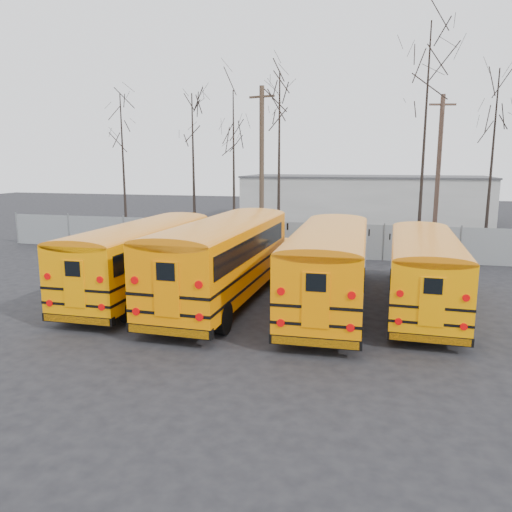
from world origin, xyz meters
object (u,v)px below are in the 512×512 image
(bus_a, at_px, (144,252))
(bus_b, at_px, (225,252))
(utility_pole_left, at_px, (262,164))
(bus_c, at_px, (330,260))
(bus_d, at_px, (424,265))
(utility_pole_right, at_px, (438,168))

(bus_a, relative_size, bus_b, 0.92)
(bus_a, height_order, bus_b, bus_b)
(bus_b, height_order, utility_pole_left, utility_pole_left)
(bus_a, xyz_separation_m, utility_pole_left, (1.45, 14.46, 3.48))
(bus_c, distance_m, bus_d, 3.47)
(utility_pole_left, bearing_deg, utility_pole_right, 28.67)
(bus_d, bearing_deg, utility_pole_right, 84.58)
(utility_pole_left, distance_m, utility_pole_right, 11.75)
(bus_d, xyz_separation_m, utility_pole_right, (1.88, 16.51, 3.31))
(bus_c, relative_size, bus_d, 1.10)
(bus_b, distance_m, bus_c, 4.09)
(utility_pole_left, bearing_deg, bus_a, -80.67)
(bus_b, height_order, bus_c, bus_b)
(utility_pole_left, relative_size, utility_pole_right, 1.06)
(bus_d, height_order, utility_pole_right, utility_pole_right)
(bus_c, distance_m, utility_pole_left, 16.11)
(bus_a, relative_size, bus_c, 0.97)
(bus_b, distance_m, bus_d, 7.51)
(bus_c, height_order, bus_d, bus_c)
(bus_c, distance_m, utility_pole_right, 18.31)
(bus_d, relative_size, utility_pole_left, 1.01)
(bus_b, xyz_separation_m, bus_c, (4.09, -0.04, -0.10))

